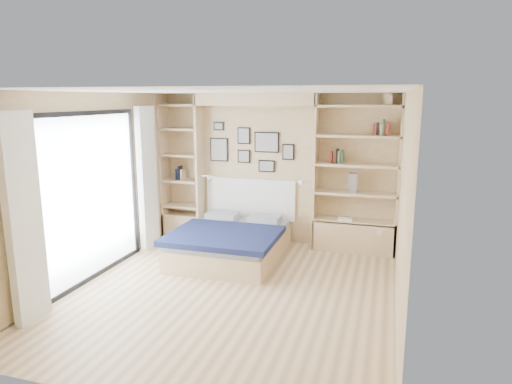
% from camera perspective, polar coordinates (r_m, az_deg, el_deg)
% --- Properties ---
extents(ground, '(4.50, 4.50, 0.00)m').
position_cam_1_polar(ground, '(5.94, -3.08, -12.40)').
color(ground, beige).
rests_on(ground, ground).
extents(room_shell, '(4.50, 4.50, 4.50)m').
position_cam_1_polar(room_shell, '(7.12, -1.99, 0.77)').
color(room_shell, '#D7B980').
rests_on(room_shell, ground).
extents(bed, '(1.58, 1.99, 1.07)m').
position_cam_1_polar(bed, '(7.07, -3.11, -6.14)').
color(bed, beige).
rests_on(bed, ground).
extents(photo_gallery, '(1.48, 0.02, 0.82)m').
position_cam_1_polar(photo_gallery, '(7.72, -0.83, 5.59)').
color(photo_gallery, black).
rests_on(photo_gallery, ground).
extents(reading_lamps, '(1.92, 0.12, 0.15)m').
position_cam_1_polar(reading_lamps, '(7.54, -0.22, 1.57)').
color(reading_lamps, silver).
rests_on(reading_lamps, ground).
extents(shelf_decor, '(3.60, 0.23, 2.03)m').
position_cam_1_polar(shelf_decor, '(7.25, 10.55, 5.62)').
color(shelf_decor, '#A51E1E').
rests_on(shelf_decor, ground).
extents(deck, '(3.20, 4.00, 0.05)m').
position_cam_1_polar(deck, '(7.84, -28.95, -7.83)').
color(deck, '#6F5F52').
rests_on(deck, ground).
extents(deck_chair, '(0.69, 0.83, 0.72)m').
position_cam_1_polar(deck_chair, '(8.29, -23.00, -3.82)').
color(deck_chair, tan).
rests_on(deck_chair, ground).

